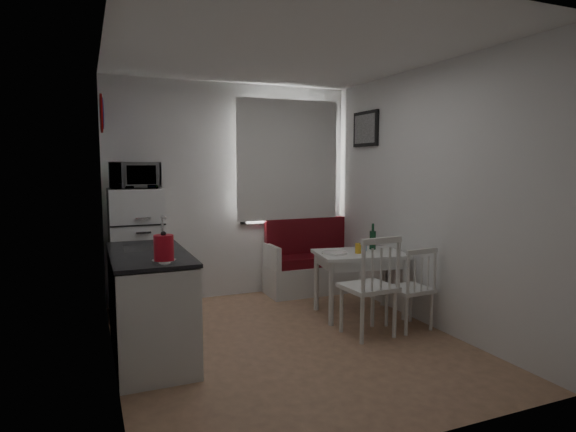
{
  "coord_description": "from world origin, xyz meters",
  "views": [
    {
      "loc": [
        -1.66,
        -3.94,
        1.63
      ],
      "look_at": [
        0.21,
        0.5,
        1.11
      ],
      "focal_mm": 30.0,
      "sensor_mm": 36.0,
      "label": 1
    }
  ],
  "objects_px": {
    "kitchen_counter": "(150,304)",
    "microwave": "(135,175)",
    "bench": "(315,267)",
    "fridge": "(137,252)",
    "dining_table": "(360,259)",
    "chair_left": "(374,276)",
    "chair_right": "(415,280)",
    "wine_bottle": "(373,236)",
    "kettle": "(164,248)"
  },
  "relations": [
    {
      "from": "kitchen_counter",
      "to": "microwave",
      "type": "distance_m",
      "value": 1.59
    },
    {
      "from": "kitchen_counter",
      "to": "bench",
      "type": "distance_m",
      "value": 2.6
    },
    {
      "from": "fridge",
      "to": "dining_table",
      "type": "bearing_deg",
      "value": -23.36
    },
    {
      "from": "chair_left",
      "to": "chair_right",
      "type": "relative_size",
      "value": 1.17
    },
    {
      "from": "bench",
      "to": "fridge",
      "type": "bearing_deg",
      "value": -177.13
    },
    {
      "from": "kitchen_counter",
      "to": "wine_bottle",
      "type": "relative_size",
      "value": 4.59
    },
    {
      "from": "fridge",
      "to": "wine_bottle",
      "type": "relative_size",
      "value": 4.78
    },
    {
      "from": "dining_table",
      "to": "wine_bottle",
      "type": "relative_size",
      "value": 3.52
    },
    {
      "from": "bench",
      "to": "microwave",
      "type": "height_order",
      "value": "microwave"
    },
    {
      "from": "bench",
      "to": "microwave",
      "type": "xyz_separation_m",
      "value": [
        -2.2,
        -0.16,
        1.2
      ]
    },
    {
      "from": "chair_left",
      "to": "microwave",
      "type": "bearing_deg",
      "value": 137.92
    },
    {
      "from": "fridge",
      "to": "chair_right",
      "type": "bearing_deg",
      "value": -33.48
    },
    {
      "from": "microwave",
      "to": "wine_bottle",
      "type": "bearing_deg",
      "value": -18.27
    },
    {
      "from": "bench",
      "to": "chair_right",
      "type": "distance_m",
      "value": 1.74
    },
    {
      "from": "dining_table",
      "to": "chair_left",
      "type": "distance_m",
      "value": 0.71
    },
    {
      "from": "chair_right",
      "to": "wine_bottle",
      "type": "bearing_deg",
      "value": 85.65
    },
    {
      "from": "chair_right",
      "to": "wine_bottle",
      "type": "relative_size",
      "value": 1.54
    },
    {
      "from": "fridge",
      "to": "kettle",
      "type": "distance_m",
      "value": 1.81
    },
    {
      "from": "fridge",
      "to": "chair_left",
      "type": "bearing_deg",
      "value": -39.69
    },
    {
      "from": "chair_left",
      "to": "microwave",
      "type": "xyz_separation_m",
      "value": [
        -1.95,
        1.57,
        0.91
      ]
    },
    {
      "from": "kitchen_counter",
      "to": "kettle",
      "type": "height_order",
      "value": "kitchen_counter"
    },
    {
      "from": "chair_right",
      "to": "kettle",
      "type": "bearing_deg",
      "value": 179.77
    },
    {
      "from": "bench",
      "to": "chair_right",
      "type": "bearing_deg",
      "value": -82.33
    },
    {
      "from": "chair_right",
      "to": "microwave",
      "type": "relative_size",
      "value": 0.88
    },
    {
      "from": "kitchen_counter",
      "to": "bench",
      "type": "relative_size",
      "value": 1.01
    },
    {
      "from": "bench",
      "to": "wine_bottle",
      "type": "height_order",
      "value": "wine_bottle"
    },
    {
      "from": "bench",
      "to": "chair_right",
      "type": "height_order",
      "value": "bench"
    },
    {
      "from": "chair_left",
      "to": "chair_right",
      "type": "distance_m",
      "value": 0.48
    },
    {
      "from": "kettle",
      "to": "bench",
      "type": "bearing_deg",
      "value": 41.07
    },
    {
      "from": "fridge",
      "to": "microwave",
      "type": "height_order",
      "value": "microwave"
    },
    {
      "from": "chair_right",
      "to": "wine_bottle",
      "type": "xyz_separation_m",
      "value": [
        0.0,
        0.76,
        0.32
      ]
    },
    {
      "from": "dining_table",
      "to": "kettle",
      "type": "bearing_deg",
      "value": -149.35
    },
    {
      "from": "chair_right",
      "to": "microwave",
      "type": "distance_m",
      "value": 3.05
    },
    {
      "from": "bench",
      "to": "wine_bottle",
      "type": "xyz_separation_m",
      "value": [
        0.23,
        -0.96,
        0.52
      ]
    },
    {
      "from": "bench",
      "to": "wine_bottle",
      "type": "distance_m",
      "value": 1.12
    },
    {
      "from": "fridge",
      "to": "kettle",
      "type": "xyz_separation_m",
      "value": [
        0.03,
        -1.78,
        0.33
      ]
    },
    {
      "from": "dining_table",
      "to": "fridge",
      "type": "distance_m",
      "value": 2.4
    },
    {
      "from": "chair_right",
      "to": "kettle",
      "type": "xyz_separation_m",
      "value": [
        -2.4,
        -0.17,
        0.51
      ]
    },
    {
      "from": "bench",
      "to": "chair_left",
      "type": "distance_m",
      "value": 1.77
    },
    {
      "from": "kitchen_counter",
      "to": "dining_table",
      "type": "distance_m",
      "value": 2.25
    },
    {
      "from": "kettle",
      "to": "wine_bottle",
      "type": "relative_size",
      "value": 0.81
    },
    {
      "from": "fridge",
      "to": "microwave",
      "type": "xyz_separation_m",
      "value": [
        0.0,
        -0.05,
        0.83
      ]
    },
    {
      "from": "dining_table",
      "to": "chair_right",
      "type": "bearing_deg",
      "value": -61.17
    },
    {
      "from": "dining_table",
      "to": "kettle",
      "type": "distance_m",
      "value": 2.36
    },
    {
      "from": "wine_bottle",
      "to": "microwave",
      "type": "bearing_deg",
      "value": 161.73
    },
    {
      "from": "kitchen_counter",
      "to": "kettle",
      "type": "bearing_deg",
      "value": -84.72
    },
    {
      "from": "chair_left",
      "to": "fridge",
      "type": "bearing_deg",
      "value": 137.04
    },
    {
      "from": "bench",
      "to": "kettle",
      "type": "distance_m",
      "value": 2.96
    },
    {
      "from": "chair_right",
      "to": "microwave",
      "type": "height_order",
      "value": "microwave"
    },
    {
      "from": "kitchen_counter",
      "to": "microwave",
      "type": "relative_size",
      "value": 2.63
    }
  ]
}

